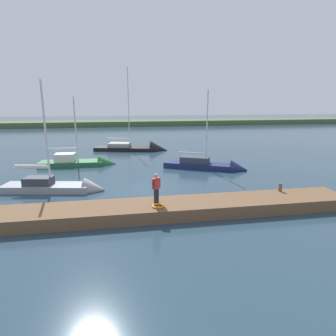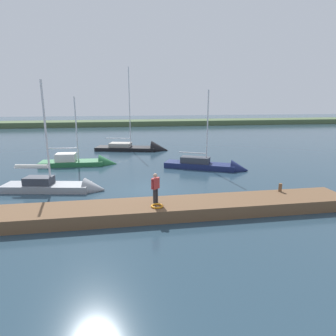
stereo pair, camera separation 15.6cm
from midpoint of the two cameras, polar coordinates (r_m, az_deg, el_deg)
name	(u,v)px [view 2 (the right image)]	position (r m, az deg, el deg)	size (l,w,h in m)	color
ground_plane	(148,190)	(20.17, -3.74, -4.39)	(200.00, 200.00, 0.00)	#263D4C
far_shoreline	(128,125)	(73.04, -8.02, 8.48)	(180.00, 8.00, 2.40)	#4C603D
dock_pier	(156,209)	(15.71, -2.04, -8.32)	(22.26, 2.45, 0.69)	brown
mooring_post_far	(280,187)	(18.84, 21.83, -3.66)	(0.21, 0.21, 0.51)	brown
life_ring_buoy	(157,206)	(15.11, -1.90, -7.62)	(0.66, 0.66, 0.10)	orange
sailboat_inner_slip	(211,167)	(26.42, 8.74, 0.23)	(7.60, 4.91, 7.81)	navy
sailboat_outer_mooring	(140,149)	(36.09, -5.59, 3.75)	(9.40, 4.49, 11.17)	black
sailboat_near_dock	(61,188)	(21.21, -20.49, -3.73)	(7.26, 2.86, 8.18)	gray
sailboat_far_left	(85,164)	(28.91, -16.27, 0.82)	(7.34, 2.20, 7.46)	#236638
person_on_dock	(155,186)	(15.35, -2.25, -3.67)	(0.50, 0.46, 1.68)	#28282D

